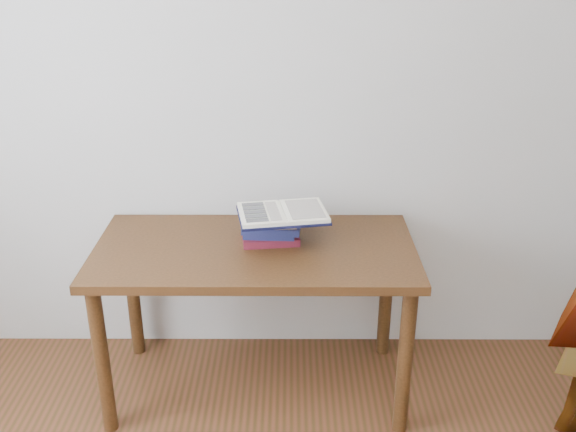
{
  "coord_description": "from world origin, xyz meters",
  "views": [
    {
      "loc": [
        0.21,
        -0.97,
        1.87
      ],
      "look_at": [
        0.2,
        1.32,
        0.87
      ],
      "focal_mm": 40.0,
      "sensor_mm": 36.0,
      "label": 1
    }
  ],
  "objects": [
    {
      "name": "open_book",
      "position": [
        0.18,
        1.41,
        0.84
      ],
      "size": [
        0.39,
        0.3,
        0.03
      ],
      "rotation": [
        0.0,
        0.0,
        0.17
      ],
      "color": "black",
      "rests_on": "book_stack"
    },
    {
      "name": "book_stack",
      "position": [
        0.13,
        1.44,
        0.76
      ],
      "size": [
        0.26,
        0.2,
        0.12
      ],
      "color": "maroon",
      "rests_on": "desk"
    },
    {
      "name": "room_shell",
      "position": [
        -0.08,
        0.01,
        1.63
      ],
      "size": [
        3.54,
        3.54,
        2.62
      ],
      "color": "beige",
      "rests_on": "ground"
    },
    {
      "name": "desk",
      "position": [
        0.06,
        1.38,
        0.6
      ],
      "size": [
        1.31,
        0.66,
        0.7
      ],
      "color": "#4A2A12",
      "rests_on": "ground"
    }
  ]
}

